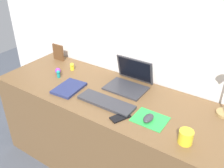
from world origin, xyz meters
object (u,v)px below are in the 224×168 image
(toy_figurine_yellow, at_px, (72,66))
(picture_frame, at_px, (58,52))
(notebook_pad, at_px, (69,88))
(toy_figurine_purple, at_px, (58,71))
(toy_figurine_teal, at_px, (58,74))
(cell_phone, at_px, (120,117))
(coffee_mug, at_px, (186,137))
(keyboard, at_px, (106,102))
(laptop, at_px, (130,80))
(mouse, at_px, (148,118))

(toy_figurine_yellow, bearing_deg, picture_frame, 160.17)
(notebook_pad, distance_m, toy_figurine_purple, 0.29)
(picture_frame, bearing_deg, notebook_pad, -37.98)
(picture_frame, bearing_deg, toy_figurine_teal, -45.97)
(cell_phone, bearing_deg, toy_figurine_teal, -169.67)
(toy_figurine_purple, bearing_deg, toy_figurine_teal, -41.51)
(picture_frame, bearing_deg, coffee_mug, -16.89)
(keyboard, distance_m, notebook_pad, 0.34)
(picture_frame, distance_m, toy_figurine_purple, 0.29)
(cell_phone, xyz_separation_m, coffee_mug, (0.42, 0.01, 0.04))
(laptop, relative_size, mouse, 3.12)
(cell_phone, xyz_separation_m, picture_frame, (-0.95, 0.43, 0.07))
(notebook_pad, height_order, toy_figurine_yellow, toy_figurine_yellow)
(laptop, relative_size, picture_frame, 2.00)
(keyboard, height_order, mouse, mouse)
(toy_figurine_yellow, relative_size, toy_figurine_purple, 1.28)
(picture_frame, height_order, coffee_mug, picture_frame)
(mouse, relative_size, toy_figurine_purple, 1.88)
(mouse, distance_m, toy_figurine_teal, 0.87)
(mouse, bearing_deg, keyboard, 178.34)
(laptop, xyz_separation_m, cell_phone, (0.15, -0.38, -0.05))
(laptop, distance_m, toy_figurine_yellow, 0.55)
(laptop, height_order, picture_frame, laptop)
(mouse, bearing_deg, laptop, 135.65)
(cell_phone, height_order, toy_figurine_purple, toy_figurine_purple)
(mouse, height_order, coffee_mug, coffee_mug)
(mouse, distance_m, picture_frame, 1.17)
(laptop, xyz_separation_m, picture_frame, (-0.80, 0.05, 0.02))
(keyboard, xyz_separation_m, coffee_mug, (0.58, -0.07, 0.03))
(cell_phone, relative_size, toy_figurine_yellow, 1.97)
(toy_figurine_purple, height_order, toy_figurine_teal, toy_figurine_teal)
(laptop, distance_m, coffee_mug, 0.68)
(toy_figurine_purple, bearing_deg, toy_figurine_yellow, 65.81)
(toy_figurine_yellow, height_order, toy_figurine_purple, toy_figurine_yellow)
(laptop, bearing_deg, keyboard, -92.70)
(cell_phone, xyz_separation_m, notebook_pad, (-0.51, 0.08, 0.01))
(mouse, bearing_deg, coffee_mug, -13.17)
(laptop, bearing_deg, cell_phone, -68.01)
(mouse, distance_m, notebook_pad, 0.67)
(laptop, xyz_separation_m, toy_figurine_yellow, (-0.55, -0.04, -0.02))
(notebook_pad, xyz_separation_m, coffee_mug, (0.92, -0.07, 0.03))
(coffee_mug, bearing_deg, cell_phone, -178.38)
(laptop, xyz_separation_m, toy_figurine_teal, (-0.55, -0.20, -0.02))
(mouse, xyz_separation_m, toy_figurine_teal, (-0.87, 0.10, 0.01))
(mouse, distance_m, cell_phone, 0.18)
(laptop, distance_m, picture_frame, 0.80)
(laptop, distance_m, cell_phone, 0.41)
(toy_figurine_purple, xyz_separation_m, toy_figurine_teal, (0.05, -0.04, 0.01))
(toy_figurine_purple, bearing_deg, keyboard, -13.21)
(laptop, height_order, toy_figurine_purple, laptop)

